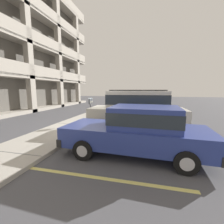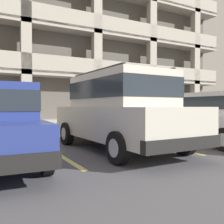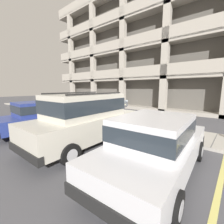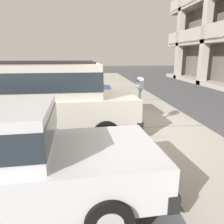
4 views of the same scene
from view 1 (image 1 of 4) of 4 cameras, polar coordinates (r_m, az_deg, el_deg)
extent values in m
cube|color=#4C4C51|center=(8.26, -6.12, -6.23)|extent=(80.00, 80.00, 0.10)
cube|color=#ADA89E|center=(8.75, -14.20, -4.87)|extent=(40.00, 2.20, 0.12)
cube|color=#606060|center=(5.68, -33.88, -12.72)|extent=(0.03, 2.16, 0.00)
cube|color=#606060|center=(8.73, -14.22, -4.47)|extent=(0.03, 2.16, 0.00)
cube|color=#606060|center=(12.34, -5.54, -0.52)|extent=(0.03, 2.16, 0.00)
cube|color=#606060|center=(16.14, -0.87, 1.62)|extent=(0.03, 2.16, 0.00)
cube|color=#DBD16B|center=(3.90, -9.12, -23.00)|extent=(0.12, 4.80, 0.01)
cube|color=#DBD16B|center=(6.49, 1.19, -9.78)|extent=(0.12, 4.80, 0.01)
cube|color=#DBD16B|center=(9.31, 5.16, -4.19)|extent=(0.12, 4.80, 0.01)
cube|color=#DBD16B|center=(12.20, 7.25, -1.21)|extent=(0.12, 4.80, 0.01)
cube|color=#DBD16B|center=(15.12, 8.53, 0.62)|extent=(0.12, 4.80, 0.01)
cube|color=beige|center=(7.76, 9.18, -1.35)|extent=(2.00, 4.76, 0.80)
cube|color=beige|center=(7.66, 9.69, 4.70)|extent=(1.72, 2.97, 0.84)
cube|color=#232B33|center=(7.66, 9.70, 4.86)|extent=(1.74, 2.99, 0.46)
cube|color=black|center=(8.24, -7.16, -2.72)|extent=(1.88, 0.22, 0.24)
cube|color=black|center=(8.05, 25.82, -3.76)|extent=(1.88, 0.22, 0.24)
cube|color=silver|center=(8.72, -6.30, 0.32)|extent=(0.24, 0.04, 0.14)
cube|color=silver|center=(7.66, -8.94, -0.86)|extent=(0.24, 0.04, 0.14)
cylinder|color=black|center=(8.89, -0.04, -2.61)|extent=(0.22, 0.67, 0.66)
cylinder|color=#B2B2B7|center=(8.89, -0.04, -2.61)|extent=(0.23, 0.37, 0.36)
cylinder|color=black|center=(7.17, -3.00, -5.31)|extent=(0.22, 0.67, 0.66)
cylinder|color=#B2B2B7|center=(7.17, -3.00, -5.31)|extent=(0.23, 0.37, 0.36)
cylinder|color=black|center=(8.78, 18.95, -3.21)|extent=(0.22, 0.67, 0.66)
cylinder|color=#B2B2B7|center=(8.78, 18.95, -3.21)|extent=(0.23, 0.37, 0.36)
cylinder|color=black|center=(7.04, 20.74, -6.12)|extent=(0.22, 0.67, 0.66)
cylinder|color=#B2B2B7|center=(7.04, 20.74, -6.12)|extent=(0.23, 0.37, 0.36)
cube|color=black|center=(8.33, 9.95, 8.15)|extent=(0.14, 2.62, 0.05)
cube|color=black|center=(6.96, 9.57, 8.13)|extent=(0.14, 2.62, 0.05)
cube|color=navy|center=(4.82, 8.52, -8.96)|extent=(1.88, 4.47, 0.60)
cube|color=navy|center=(4.64, 12.36, -1.84)|extent=(1.58, 2.04, 0.64)
cube|color=#232B33|center=(4.64, 12.37, -1.65)|extent=(1.60, 2.07, 0.35)
cube|color=black|center=(5.56, -14.43, -8.69)|extent=(1.74, 0.23, 0.24)
cube|color=black|center=(5.09, 33.89, -11.52)|extent=(1.74, 0.23, 0.24)
cube|color=silver|center=(5.96, -12.36, -5.07)|extent=(0.24, 0.04, 0.14)
cube|color=silver|center=(5.10, -18.05, -7.62)|extent=(0.24, 0.04, 0.14)
cylinder|color=black|center=(5.99, -3.62, -8.39)|extent=(0.19, 0.61, 0.60)
cylinder|color=#B2B2B7|center=(5.99, -3.62, -8.39)|extent=(0.19, 0.34, 0.33)
cylinder|color=black|center=(4.55, -10.94, -14.11)|extent=(0.19, 0.61, 0.60)
cylinder|color=#B2B2B7|center=(4.55, -10.94, -14.11)|extent=(0.19, 0.34, 0.33)
cylinder|color=black|center=(5.72, 23.50, -9.92)|extent=(0.19, 0.61, 0.60)
cylinder|color=#B2B2B7|center=(5.72, 23.50, -9.92)|extent=(0.19, 0.34, 0.33)
cylinder|color=black|center=(4.18, 26.47, -16.95)|extent=(0.19, 0.61, 0.60)
cylinder|color=#B2B2B7|center=(4.18, 26.47, -16.95)|extent=(0.19, 0.34, 0.33)
cube|color=silver|center=(10.69, 11.11, 0.57)|extent=(1.96, 4.49, 0.60)
cube|color=silver|center=(10.63, 12.82, 3.84)|extent=(1.61, 2.06, 0.64)
cube|color=#232B33|center=(10.63, 12.82, 3.92)|extent=(1.64, 2.09, 0.35)
cube|color=black|center=(10.90, -0.35, -0.08)|extent=(1.74, 0.26, 0.24)
cube|color=black|center=(10.96, 22.44, -0.67)|extent=(1.74, 0.26, 0.24)
cube|color=silver|center=(11.39, -0.11, 1.50)|extent=(0.24, 0.04, 0.14)
cube|color=silver|center=(10.36, -1.16, 0.81)|extent=(0.24, 0.04, 0.14)
cylinder|color=black|center=(11.62, 4.27, -0.17)|extent=(0.20, 0.61, 0.60)
cylinder|color=#B2B2B7|center=(11.62, 4.27, -0.17)|extent=(0.20, 0.34, 0.33)
cylinder|color=black|center=(9.98, 3.26, -1.58)|extent=(0.20, 0.61, 0.60)
cylinder|color=#B2B2B7|center=(9.98, 3.26, -1.58)|extent=(0.20, 0.34, 0.33)
cylinder|color=black|center=(11.65, 17.73, -0.53)|extent=(0.20, 0.61, 0.60)
cylinder|color=#B2B2B7|center=(11.65, 17.73, -0.53)|extent=(0.20, 0.34, 0.33)
cylinder|color=black|center=(10.03, 18.93, -1.98)|extent=(0.20, 0.61, 0.60)
cylinder|color=#B2B2B7|center=(10.03, 18.93, -1.98)|extent=(0.20, 0.34, 0.33)
cylinder|color=#47474C|center=(8.36, -8.12, -0.94)|extent=(0.07, 0.07, 1.13)
cube|color=#47474C|center=(8.29, -8.20, 3.12)|extent=(0.28, 0.06, 0.06)
cube|color=#515459|center=(8.18, -8.48, 4.03)|extent=(0.15, 0.11, 0.22)
cylinder|color=#8C99A3|center=(8.18, -8.50, 4.80)|extent=(0.15, 0.11, 0.15)
cube|color=#B7B293|center=(8.16, -8.09, 3.75)|extent=(0.08, 0.01, 0.08)
cube|color=#515459|center=(8.37, -7.97, 4.13)|extent=(0.15, 0.11, 0.22)
cylinder|color=#8C99A3|center=(8.36, -7.98, 4.89)|extent=(0.15, 0.11, 0.15)
cube|color=#B7B293|center=(8.35, -7.58, 3.87)|extent=(0.08, 0.01, 0.08)
cylinder|color=#595B60|center=(14.00, 0.96, 2.92)|extent=(0.07, 0.07, 1.14)
cube|color=#595B60|center=(13.95, 0.97, 5.37)|extent=(0.28, 0.06, 0.06)
cube|color=#424447|center=(13.85, 0.88, 5.93)|extent=(0.15, 0.11, 0.22)
cylinder|color=#8C99A3|center=(13.85, 0.88, 6.39)|extent=(0.15, 0.11, 0.15)
cube|color=#B7B293|center=(13.84, 1.12, 5.77)|extent=(0.08, 0.01, 0.08)
cube|color=#424447|center=(14.04, 1.06, 5.97)|extent=(0.15, 0.11, 0.22)
cylinder|color=#8C99A3|center=(14.04, 1.06, 6.41)|extent=(0.15, 0.11, 0.15)
cube|color=#B7B293|center=(14.03, 1.30, 5.81)|extent=(0.08, 0.01, 0.08)
cube|color=#A8A093|center=(15.83, -29.48, 21.90)|extent=(0.60, 0.50, 12.00)
cube|color=#A8A093|center=(19.38, -19.68, 19.76)|extent=(0.60, 0.50, 12.00)
cube|color=#A8A093|center=(23.30, -13.20, 18.01)|extent=(0.60, 0.50, 12.00)
camera|label=2|loc=(6.81, 62.49, -3.60)|focal=40.00mm
camera|label=3|loc=(12.48, 28.58, 8.24)|focal=24.00mm
camera|label=4|loc=(13.58, 6.73, 9.03)|focal=35.00mm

